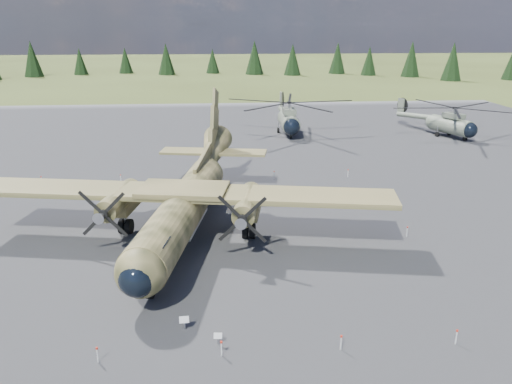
{
  "coord_description": "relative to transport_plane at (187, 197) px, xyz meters",
  "views": [
    {
      "loc": [
        2.03,
        -34.39,
        15.61
      ],
      "look_at": [
        4.96,
        2.0,
        3.3
      ],
      "focal_mm": 35.0,
      "sensor_mm": 36.0,
      "label": 1
    }
  ],
  "objects": [
    {
      "name": "barrier_fence",
      "position": [
        -0.1,
        -2.25,
        -2.47
      ],
      "size": [
        33.12,
        29.62,
        0.85
      ],
      "color": "silver",
      "rests_on": "ground"
    },
    {
      "name": "ground",
      "position": [
        0.36,
        -2.17,
        -2.98
      ],
      "size": [
        500.0,
        500.0,
        0.0
      ],
      "primitive_type": "plane",
      "color": "#54622B",
      "rests_on": "ground"
    },
    {
      "name": "helicopter_mid",
      "position": [
        36.03,
        32.17,
        0.19
      ],
      "size": [
        22.95,
        22.95,
        4.47
      ],
      "rotation": [
        0.0,
        0.0,
        0.39
      ],
      "color": "slate",
      "rests_on": "ground"
    },
    {
      "name": "transport_plane",
      "position": [
        0.0,
        0.0,
        0.0
      ],
      "size": [
        31.44,
        28.29,
        10.36
      ],
      "rotation": [
        0.0,
        0.0,
        -0.18
      ],
      "color": "#37381E",
      "rests_on": "ground"
    },
    {
      "name": "info_placard_right",
      "position": [
        2.19,
        -14.72,
        -2.53
      ],
      "size": [
        0.45,
        0.23,
        0.68
      ],
      "rotation": [
        0.0,
        0.0,
        -0.12
      ],
      "color": "gray",
      "rests_on": "ground"
    },
    {
      "name": "helicopter_near",
      "position": [
        13.08,
        36.12,
        0.52
      ],
      "size": [
        19.86,
        23.12,
        4.93
      ],
      "rotation": [
        0.0,
        0.0,
        -0.02
      ],
      "color": "slate",
      "rests_on": "ground"
    },
    {
      "name": "info_placard_left",
      "position": [
        0.4,
        -13.26,
        -2.44
      ],
      "size": [
        0.53,
        0.25,
        0.81
      ],
      "rotation": [
        0.0,
        0.0,
        0.07
      ],
      "color": "gray",
      "rests_on": "ground"
    },
    {
      "name": "apron",
      "position": [
        0.36,
        7.83,
        -2.98
      ],
      "size": [
        120.0,
        120.0,
        0.04
      ],
      "primitive_type": "cube",
      "color": "slate",
      "rests_on": "ground"
    },
    {
      "name": "treeline",
      "position": [
        2.35,
        6.27,
        1.79
      ],
      "size": [
        289.81,
        285.94,
        10.89
      ],
      "color": "black",
      "rests_on": "ground"
    }
  ]
}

